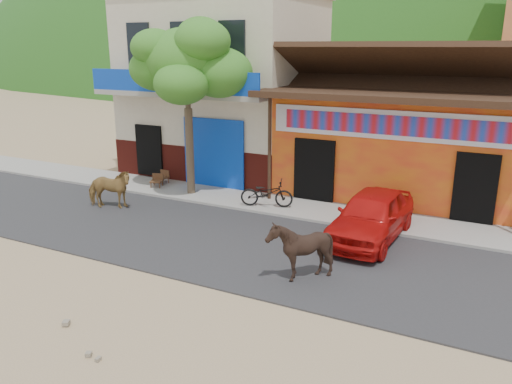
# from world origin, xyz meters

# --- Properties ---
(ground) EXTENTS (120.00, 120.00, 0.00)m
(ground) POSITION_xyz_m (0.00, 0.00, 0.00)
(ground) COLOR #9E825B
(ground) RESTS_ON ground
(road) EXTENTS (60.00, 5.00, 0.04)m
(road) POSITION_xyz_m (0.00, 2.50, 0.02)
(road) COLOR #28282B
(road) RESTS_ON ground
(sidewalk) EXTENTS (60.00, 2.00, 0.12)m
(sidewalk) POSITION_xyz_m (0.00, 6.00, 0.06)
(sidewalk) COLOR gray
(sidewalk) RESTS_ON ground
(dance_club) EXTENTS (8.00, 6.00, 3.60)m
(dance_club) POSITION_xyz_m (2.00, 10.00, 1.80)
(dance_club) COLOR orange
(dance_club) RESTS_ON ground
(cafe_building) EXTENTS (7.00, 6.00, 7.00)m
(cafe_building) POSITION_xyz_m (-5.50, 10.00, 3.50)
(cafe_building) COLOR beige
(cafe_building) RESTS_ON ground
(tree) EXTENTS (3.00, 3.00, 6.00)m
(tree) POSITION_xyz_m (-4.60, 5.80, 3.12)
(tree) COLOR #2D721E
(tree) RESTS_ON sidewalk
(cow_tan) EXTENTS (1.70, 1.21, 1.31)m
(cow_tan) POSITION_xyz_m (-6.13, 3.33, 0.69)
(cow_tan) COLOR olive
(cow_tan) RESTS_ON road
(cow_dark) EXTENTS (1.36, 1.23, 1.43)m
(cow_dark) POSITION_xyz_m (1.37, 1.27, 0.76)
(cow_dark) COLOR black
(cow_dark) RESTS_ON road
(red_car) EXTENTS (1.88, 4.08, 1.36)m
(red_car) POSITION_xyz_m (2.20, 4.45, 0.72)
(red_car) COLOR red
(red_car) RESTS_ON road
(scooter) EXTENTS (1.82, 1.09, 0.90)m
(scooter) POSITION_xyz_m (-1.50, 5.56, 0.57)
(scooter) COLOR black
(scooter) RESTS_ON sidewalk
(cafe_chair_left) EXTENTS (0.47, 0.47, 0.90)m
(cafe_chair_left) POSITION_xyz_m (-6.31, 6.37, 0.57)
(cafe_chair_left) COLOR #4A2418
(cafe_chair_left) RESTS_ON sidewalk
(cafe_chair_right) EXTENTS (0.53, 0.53, 0.89)m
(cafe_chair_right) POSITION_xyz_m (-6.17, 5.85, 0.57)
(cafe_chair_right) COLOR #4B2619
(cafe_chair_right) RESTS_ON sidewalk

